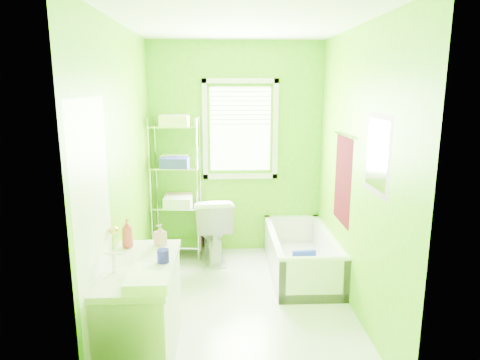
{
  "coord_description": "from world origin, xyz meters",
  "views": [
    {
      "loc": [
        -0.17,
        -3.79,
        2.07
      ],
      "look_at": [
        -0.0,
        0.25,
        1.18
      ],
      "focal_mm": 32.0,
      "sensor_mm": 36.0,
      "label": 1
    }
  ],
  "objects_px": {
    "toilet": "(212,228)",
    "vanity": "(141,309)",
    "bathtub": "(301,260)",
    "wire_shelf_unit": "(177,172)"
  },
  "relations": [
    {
      "from": "toilet",
      "to": "vanity",
      "type": "distance_m",
      "value": 2.0
    },
    {
      "from": "bathtub",
      "to": "toilet",
      "type": "relative_size",
      "value": 1.86
    },
    {
      "from": "bathtub",
      "to": "vanity",
      "type": "xyz_separation_m",
      "value": [
        -1.5,
        -1.47,
        0.26
      ]
    },
    {
      "from": "toilet",
      "to": "wire_shelf_unit",
      "type": "bearing_deg",
      "value": -23.74
    },
    {
      "from": "bathtub",
      "to": "vanity",
      "type": "bearing_deg",
      "value": -135.54
    },
    {
      "from": "bathtub",
      "to": "toilet",
      "type": "xyz_separation_m",
      "value": [
        -1.01,
        0.46,
        0.25
      ]
    },
    {
      "from": "bathtub",
      "to": "wire_shelf_unit",
      "type": "xyz_separation_m",
      "value": [
        -1.42,
        0.59,
        0.91
      ]
    },
    {
      "from": "toilet",
      "to": "bathtub",
      "type": "bearing_deg",
      "value": 148.77
    },
    {
      "from": "wire_shelf_unit",
      "to": "vanity",
      "type": "bearing_deg",
      "value": -92.41
    },
    {
      "from": "bathtub",
      "to": "vanity",
      "type": "relative_size",
      "value": 1.44
    }
  ]
}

